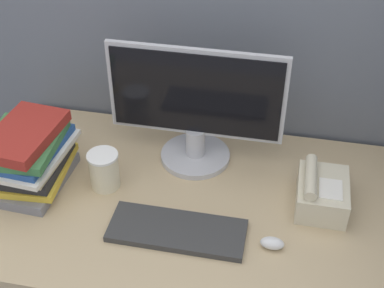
# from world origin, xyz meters

# --- Properties ---
(cubicle_panel_rear) EXTENTS (1.82, 0.04, 1.70)m
(cubicle_panel_rear) POSITION_xyz_m (0.00, 0.85, 0.85)
(cubicle_panel_rear) COLOR slate
(cubicle_panel_rear) RESTS_ON ground_plane
(desk) EXTENTS (1.42, 0.81, 0.74)m
(desk) POSITION_xyz_m (0.00, 0.41, 0.37)
(desk) COLOR tan
(desk) RESTS_ON ground_plane
(monitor) EXTENTS (0.57, 0.24, 0.42)m
(monitor) POSITION_xyz_m (-0.05, 0.62, 0.94)
(monitor) COLOR #B7B7BC
(monitor) RESTS_ON desk
(keyboard) EXTENTS (0.40, 0.15, 0.02)m
(keyboard) POSITION_xyz_m (-0.03, 0.26, 0.75)
(keyboard) COLOR #333333
(keyboard) RESTS_ON desk
(mouse) EXTENTS (0.07, 0.04, 0.03)m
(mouse) POSITION_xyz_m (0.25, 0.26, 0.76)
(mouse) COLOR silver
(mouse) RESTS_ON desk
(coffee_cup) EXTENTS (0.10, 0.10, 0.13)m
(coffee_cup) POSITION_xyz_m (-0.30, 0.42, 0.81)
(coffee_cup) COLOR beige
(coffee_cup) RESTS_ON desk
(book_stack) EXTENTS (0.25, 0.31, 0.21)m
(book_stack) POSITION_xyz_m (-0.54, 0.40, 0.85)
(book_stack) COLOR slate
(book_stack) RESTS_ON desk
(desk_telephone) EXTENTS (0.15, 0.20, 0.13)m
(desk_telephone) POSITION_xyz_m (0.38, 0.47, 0.79)
(desk_telephone) COLOR beige
(desk_telephone) RESTS_ON desk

